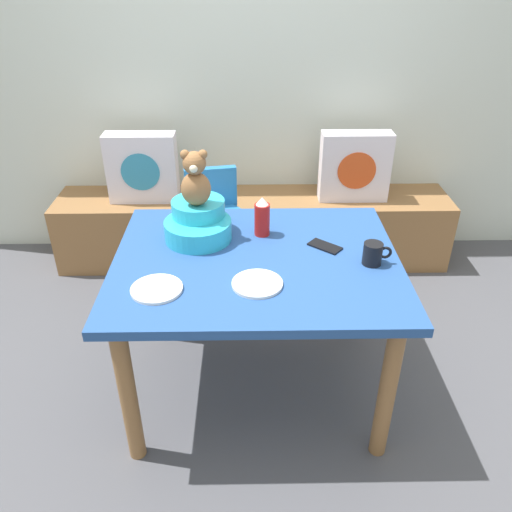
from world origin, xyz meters
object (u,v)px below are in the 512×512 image
at_px(ketchup_bottle, 262,217).
at_px(dinner_plate_near, 258,284).
at_px(highchair, 214,220).
at_px(dinner_plate_far, 157,289).
at_px(coffee_mug, 373,254).
at_px(pillow_floral_left, 142,168).
at_px(pillow_floral_right, 355,167).
at_px(teddy_bear, 195,180).
at_px(dining_table, 256,278).
at_px(cell_phone, 325,246).
at_px(infant_seat_teal, 198,223).

xyz_separation_m(ketchup_bottle, dinner_plate_near, (-0.03, -0.41, -0.08)).
relative_size(highchair, dinner_plate_far, 3.95).
bearing_deg(coffee_mug, highchair, 129.94).
bearing_deg(highchair, pillow_floral_left, 138.59).
bearing_deg(ketchup_bottle, coffee_mug, -30.25).
distance_m(coffee_mug, dinner_plate_far, 0.89).
xyz_separation_m(pillow_floral_right, highchair, (-0.88, -0.42, -0.16)).
height_order(ketchup_bottle, dinner_plate_near, ketchup_bottle).
bearing_deg(coffee_mug, pillow_floral_left, 133.08).
xyz_separation_m(pillow_floral_left, highchair, (0.47, -0.42, -0.16)).
height_order(teddy_bear, dinner_plate_far, teddy_bear).
distance_m(pillow_floral_left, dinner_plate_far, 1.48).
distance_m(dining_table, teddy_bear, 0.50).
height_order(teddy_bear, dinner_plate_near, teddy_bear).
relative_size(coffee_mug, dinner_plate_far, 0.60).
distance_m(pillow_floral_right, highchair, 0.98).
height_order(ketchup_bottle, cell_phone, ketchup_bottle).
distance_m(pillow_floral_left, ketchup_bottle, 1.25).
bearing_deg(dinner_plate_near, dining_table, 91.19).
xyz_separation_m(teddy_bear, dinner_plate_near, (0.26, -0.40, -0.27)).
relative_size(pillow_floral_left, coffee_mug, 3.67).
height_order(dining_table, dinner_plate_far, dinner_plate_far).
distance_m(pillow_floral_right, cell_phone, 1.18).
bearing_deg(pillow_floral_right, dinner_plate_far, -125.54).
height_order(pillow_floral_left, pillow_floral_right, same).
height_order(infant_seat_teal, cell_phone, infant_seat_teal).
xyz_separation_m(pillow_floral_left, teddy_bear, (0.44, -1.02, 0.34)).
relative_size(infant_seat_teal, coffee_mug, 2.75).
distance_m(teddy_bear, dinner_plate_far, 0.52).
distance_m(dinner_plate_near, cell_phone, 0.42).
bearing_deg(ketchup_bottle, dinner_plate_near, -93.47).
bearing_deg(infant_seat_teal, dining_table, -36.91).
bearing_deg(infant_seat_teal, pillow_floral_right, 48.39).
height_order(highchair, dinner_plate_near, highchair).
relative_size(pillow_floral_left, cell_phone, 3.06).
height_order(dining_table, ketchup_bottle, ketchup_bottle).
distance_m(coffee_mug, dinner_plate_near, 0.50).
distance_m(teddy_bear, dinner_plate_near, 0.55).
xyz_separation_m(teddy_bear, cell_phone, (0.56, -0.11, -0.27)).
bearing_deg(pillow_floral_right, cell_phone, -107.00).
height_order(dining_table, teddy_bear, teddy_bear).
relative_size(ketchup_bottle, dinner_plate_far, 0.92).
xyz_separation_m(infant_seat_teal, cell_phone, (0.56, -0.11, -0.07)).
xyz_separation_m(ketchup_bottle, coffee_mug, (0.45, -0.26, -0.04)).
bearing_deg(dinner_plate_near, pillow_floral_left, 116.50).
relative_size(ketchup_bottle, cell_phone, 1.28).
bearing_deg(highchair, teddy_bear, -92.71).
bearing_deg(ketchup_bottle, pillow_floral_left, 126.13).
relative_size(coffee_mug, dinner_plate_near, 0.60).
distance_m(pillow_floral_left, teddy_bear, 1.16).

